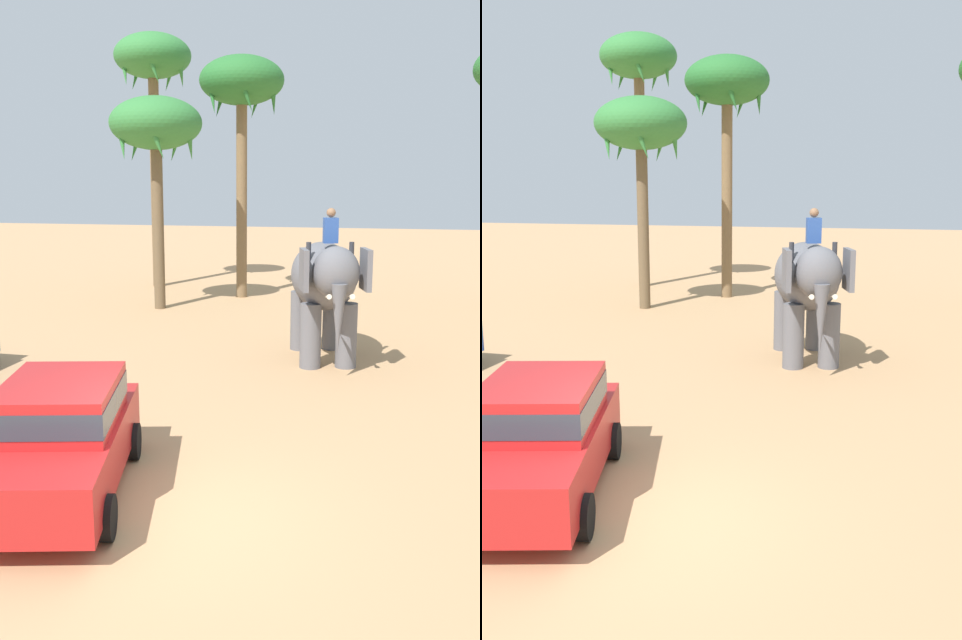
{
  "view_description": "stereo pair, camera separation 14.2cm",
  "coord_description": "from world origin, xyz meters",
  "views": [
    {
      "loc": [
        2.92,
        -7.89,
        4.47
      ],
      "look_at": [
        -0.2,
        5.61,
        1.6
      ],
      "focal_mm": 37.35,
      "sensor_mm": 36.0,
      "label": 1
    },
    {
      "loc": [
        3.06,
        -7.86,
        4.47
      ],
      "look_at": [
        -0.2,
        5.61,
        1.6
      ],
      "focal_mm": 37.35,
      "sensor_mm": 36.0,
      "label": 2
    }
  ],
  "objects": [
    {
      "name": "elephant_with_mahout",
      "position": [
        1.28,
        8.69,
        1.99
      ],
      "size": [
        2.47,
        4.02,
        3.88
      ],
      "color": "slate",
      "rests_on": "ground"
    },
    {
      "name": "palm_tree_left_of_road",
      "position": [
        -7.12,
        19.57,
        9.16
      ],
      "size": [
        3.2,
        3.2,
        10.49
      ],
      "color": "brown",
      "rests_on": "ground"
    },
    {
      "name": "ground_plane",
      "position": [
        0.0,
        0.0,
        0.0
      ],
      "size": [
        120.0,
        120.0,
        0.0
      ],
      "primitive_type": "plane",
      "color": "tan"
    },
    {
      "name": "car_sedan_foreground",
      "position": [
        -1.62,
        0.34,
        0.93
      ],
      "size": [
        2.66,
        4.39,
        1.7
      ],
      "color": "red",
      "rests_on": "ground"
    },
    {
      "name": "palm_tree_leaning_seaward",
      "position": [
        -5.24,
        14.56,
        6.28
      ],
      "size": [
        3.2,
        3.2,
        7.37
      ],
      "color": "brown",
      "rests_on": "ground"
    },
    {
      "name": "palm_tree_far_back",
      "position": [
        -2.91,
        17.64,
        7.92
      ],
      "size": [
        3.2,
        3.2,
        9.12
      ],
      "color": "brown",
      "rests_on": "ground"
    }
  ]
}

